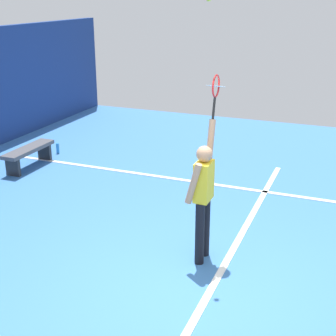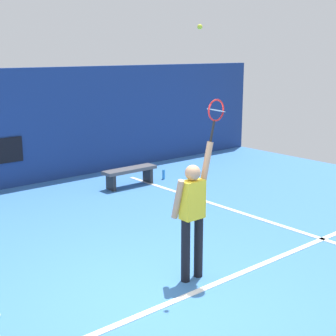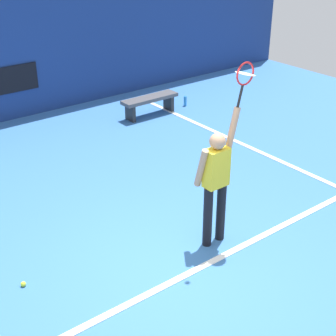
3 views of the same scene
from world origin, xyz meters
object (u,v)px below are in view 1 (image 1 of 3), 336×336
tennis_player (203,193)px  court_bench (29,153)px  water_bottle (58,148)px  tennis_racket (216,89)px

tennis_player → court_bench: (2.28, 4.67, -0.67)m
tennis_player → court_bench: tennis_player is taller
court_bench → water_bottle: size_ratio=5.83×
tennis_racket → court_bench: bearing=68.3°
tennis_racket → water_bottle: size_ratio=2.61×
court_bench → water_bottle: court_bench is taller
tennis_racket → court_bench: tennis_racket is taller
tennis_racket → water_bottle: 5.96m
tennis_player → water_bottle: (3.34, 4.67, -0.89)m
court_bench → tennis_racket: bearing=-111.7°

